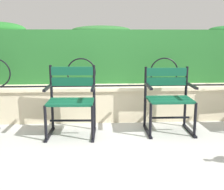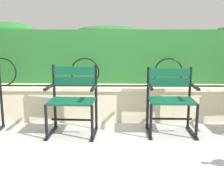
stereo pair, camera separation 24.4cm
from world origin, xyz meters
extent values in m
plane|color=#ADADA8|center=(0.00, 0.00, 0.00)|extent=(60.00, 60.00, 0.00)
cube|color=beige|center=(0.00, 0.91, 0.24)|extent=(7.11, 0.35, 0.47)
cube|color=beige|center=(0.00, 0.91, 0.50)|extent=(7.11, 0.41, 0.05)
cylinder|color=black|center=(0.00, 0.83, 0.53)|extent=(6.58, 0.02, 0.02)
torus|color=black|center=(-0.40, 0.83, 0.73)|extent=(0.42, 0.02, 0.42)
torus|color=black|center=(0.80, 0.83, 0.73)|extent=(0.42, 0.02, 0.42)
cube|color=#236028|center=(0.00, 1.31, 0.93)|extent=(6.97, 0.46, 0.82)
ellipsoid|color=#225323|center=(-0.10, 1.31, 1.34)|extent=(0.91, 0.41, 0.13)
cube|color=#0F4C33|center=(-0.52, 0.08, 0.44)|extent=(0.57, 0.15, 0.03)
cube|color=#0F4C33|center=(-0.51, 0.22, 0.44)|extent=(0.57, 0.15, 0.03)
cube|color=#0F4C33|center=(-0.51, 0.36, 0.44)|extent=(0.57, 0.15, 0.03)
cube|color=#0F4C33|center=(-0.50, 0.46, 0.80)|extent=(0.57, 0.06, 0.11)
cube|color=#0F4C33|center=(-0.50, 0.46, 0.66)|extent=(0.57, 0.06, 0.11)
cylinder|color=black|center=(-0.22, 0.45, 0.44)|extent=(0.04, 0.04, 0.88)
cylinder|color=black|center=(-0.24, 0.02, 0.22)|extent=(0.04, 0.04, 0.44)
cube|color=black|center=(-0.23, 0.21, 0.01)|extent=(0.06, 0.52, 0.02)
cube|color=black|center=(-0.23, 0.21, 0.62)|extent=(0.05, 0.40, 0.03)
cylinder|color=black|center=(-0.78, 0.47, 0.44)|extent=(0.04, 0.04, 0.88)
cylinder|color=black|center=(-0.80, 0.04, 0.22)|extent=(0.04, 0.04, 0.44)
cube|color=black|center=(-0.80, 0.23, 0.01)|extent=(0.06, 0.52, 0.02)
cube|color=black|center=(-0.80, 0.23, 0.62)|extent=(0.05, 0.40, 0.03)
cylinder|color=black|center=(-0.51, 0.22, 0.20)|extent=(0.54, 0.05, 0.03)
cube|color=#0F4C33|center=(0.76, 0.14, 0.44)|extent=(0.56, 0.13, 0.03)
cube|color=#0F4C33|center=(0.76, 0.28, 0.44)|extent=(0.56, 0.13, 0.03)
cube|color=#0F4C33|center=(0.76, 0.42, 0.44)|extent=(0.56, 0.13, 0.03)
cube|color=#0F4C33|center=(0.76, 0.52, 0.77)|extent=(0.56, 0.03, 0.11)
cube|color=#0F4C33|center=(0.76, 0.52, 0.64)|extent=(0.56, 0.03, 0.11)
cylinder|color=black|center=(1.04, 0.52, 0.42)|extent=(0.04, 0.04, 0.85)
cylinder|color=black|center=(1.04, 0.09, 0.22)|extent=(0.04, 0.04, 0.44)
cube|color=black|center=(1.04, 0.28, 0.01)|extent=(0.04, 0.52, 0.02)
cube|color=black|center=(1.04, 0.28, 0.62)|extent=(0.04, 0.40, 0.03)
cylinder|color=black|center=(0.48, 0.52, 0.42)|extent=(0.04, 0.04, 0.85)
cylinder|color=black|center=(0.48, 0.09, 0.22)|extent=(0.04, 0.04, 0.44)
cube|color=black|center=(0.48, 0.28, 0.01)|extent=(0.04, 0.52, 0.02)
cube|color=black|center=(0.48, 0.28, 0.62)|extent=(0.04, 0.40, 0.03)
cylinder|color=black|center=(0.76, 0.28, 0.20)|extent=(0.54, 0.03, 0.03)
camera|label=1|loc=(-0.19, -3.32, 1.27)|focal=46.30mm
camera|label=2|loc=(0.06, -3.32, 1.27)|focal=46.30mm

